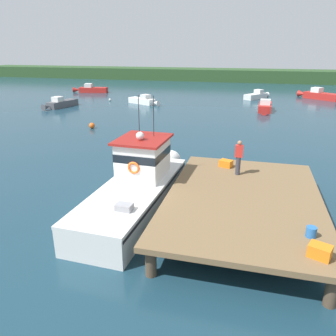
% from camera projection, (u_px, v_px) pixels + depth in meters
% --- Properties ---
extents(ground_plane, '(200.00, 200.00, 0.00)m').
position_uv_depth(ground_plane, '(131.00, 209.00, 14.72)').
color(ground_plane, '#193847').
extents(dock, '(6.00, 9.00, 1.20)m').
position_uv_depth(dock, '(243.00, 199.00, 13.22)').
color(dock, '#4C3D2D').
rests_on(dock, ground).
extents(main_fishing_boat, '(2.87, 9.87, 4.80)m').
position_uv_depth(main_fishing_boat, '(139.00, 185.00, 14.72)').
color(main_fishing_boat, silver).
rests_on(main_fishing_boat, ground).
extents(crate_stack_near_edge, '(0.72, 0.64, 0.38)m').
position_uv_depth(crate_stack_near_edge, '(320.00, 251.00, 9.28)').
color(crate_stack_near_edge, orange).
rests_on(crate_stack_near_edge, dock).
extents(crate_single_by_cleat, '(0.71, 0.61, 0.34)m').
position_uv_depth(crate_single_by_cleat, '(226.00, 163.00, 16.37)').
color(crate_single_by_cleat, orange).
rests_on(crate_single_by_cleat, dock).
extents(bait_bucket, '(0.32, 0.32, 0.34)m').
position_uv_depth(bait_bucket, '(311.00, 232.00, 10.29)').
color(bait_bucket, '#2866B2').
rests_on(bait_bucket, dock).
extents(deckhand_by_the_boat, '(0.36, 0.22, 1.63)m').
position_uv_depth(deckhand_by_the_boat, '(239.00, 157.00, 15.13)').
color(deckhand_by_the_boat, '#383842').
rests_on(deckhand_by_the_boat, dock).
extents(moored_boat_off_the_point, '(5.55, 2.17, 1.39)m').
position_uv_depth(moored_boat_off_the_point, '(91.00, 89.00, 52.57)').
color(moored_boat_off_the_point, red).
rests_on(moored_boat_off_the_point, ground).
extents(moored_boat_mid_harbor, '(5.47, 4.81, 1.55)m').
position_uv_depth(moored_boat_mid_harbor, '(319.00, 95.00, 45.85)').
color(moored_boat_mid_harbor, red).
rests_on(moored_boat_mid_harbor, ground).
extents(moored_boat_near_channel, '(4.70, 3.02, 1.22)m').
position_uv_depth(moored_boat_near_channel, '(144.00, 101.00, 41.85)').
color(moored_boat_near_channel, white).
rests_on(moored_boat_near_channel, ground).
extents(moored_boat_outer_mooring, '(3.55, 4.54, 1.23)m').
position_uv_depth(moored_boat_outer_mooring, '(257.00, 96.00, 46.27)').
color(moored_boat_outer_mooring, silver).
rests_on(moored_boat_outer_mooring, ground).
extents(moored_boat_far_left, '(1.53, 5.36, 1.35)m').
position_uv_depth(moored_boat_far_left, '(265.00, 107.00, 37.25)').
color(moored_boat_far_left, red).
rests_on(moored_boat_far_left, ground).
extents(moored_boat_far_right, '(2.16, 5.20, 1.30)m').
position_uv_depth(moored_boat_far_right, '(60.00, 104.00, 39.57)').
color(moored_boat_far_right, '#4C4C51').
rests_on(moored_boat_far_right, ground).
extents(mooring_buoy_spare_mooring, '(0.51, 0.51, 0.51)m').
position_uv_depth(mooring_buoy_spare_mooring, '(92.00, 126.00, 29.28)').
color(mooring_buoy_spare_mooring, '#EA5B19').
rests_on(mooring_buoy_spare_mooring, ground).
extents(mooring_buoy_outer, '(0.49, 0.49, 0.49)m').
position_uv_depth(mooring_buoy_outer, '(146.00, 155.00, 21.29)').
color(mooring_buoy_outer, silver).
rests_on(mooring_buoy_outer, ground).
extents(mooring_buoy_inshore, '(0.36, 0.36, 0.36)m').
position_uv_depth(mooring_buoy_inshore, '(164.00, 158.00, 20.92)').
color(mooring_buoy_inshore, '#EA5B19').
rests_on(mooring_buoy_inshore, ground).
extents(mooring_buoy_channel_marker, '(0.33, 0.33, 0.33)m').
position_uv_depth(mooring_buoy_channel_marker, '(110.00, 100.00, 44.27)').
color(mooring_buoy_channel_marker, silver).
rests_on(mooring_buoy_channel_marker, ground).
extents(far_shoreline, '(120.00, 8.00, 2.40)m').
position_uv_depth(far_shoreline, '(233.00, 75.00, 70.67)').
color(far_shoreline, '#284723').
rests_on(far_shoreline, ground).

